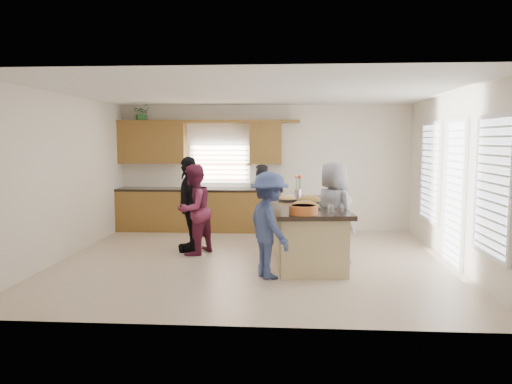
# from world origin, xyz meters

# --- Properties ---
(floor) EXTENTS (6.50, 6.50, 0.00)m
(floor) POSITION_xyz_m (0.00, 0.00, 0.00)
(floor) COLOR #C8AF95
(floor) RESTS_ON ground
(room_shell) EXTENTS (6.52, 6.02, 2.81)m
(room_shell) POSITION_xyz_m (0.00, 0.00, 1.90)
(room_shell) COLOR silver
(room_shell) RESTS_ON ground
(back_cabinetry) EXTENTS (4.08, 0.66, 2.46)m
(back_cabinetry) POSITION_xyz_m (-1.47, 2.73, 0.91)
(back_cabinetry) COLOR brown
(back_cabinetry) RESTS_ON ground
(right_wall_glazing) EXTENTS (0.06, 4.00, 2.25)m
(right_wall_glazing) POSITION_xyz_m (3.22, -0.13, 1.34)
(right_wall_glazing) COLOR white
(right_wall_glazing) RESTS_ON ground
(island) EXTENTS (1.42, 2.80, 0.95)m
(island) POSITION_xyz_m (0.85, 0.11, 0.45)
(island) COLOR tan
(island) RESTS_ON ground
(platter_front) EXTENTS (0.50, 0.50, 0.20)m
(platter_front) POSITION_xyz_m (0.84, -0.40, 0.98)
(platter_front) COLOR black
(platter_front) RESTS_ON island
(platter_mid) EXTENTS (0.43, 0.43, 0.17)m
(platter_mid) POSITION_xyz_m (0.94, 0.44, 0.98)
(platter_mid) COLOR black
(platter_mid) RESTS_ON island
(platter_back) EXTENTS (0.35, 0.35, 0.14)m
(platter_back) POSITION_xyz_m (0.55, 0.62, 0.98)
(platter_back) COLOR black
(platter_back) RESTS_ON island
(salad_bowl) EXTENTS (0.43, 0.43, 0.13)m
(salad_bowl) POSITION_xyz_m (0.79, -1.03, 1.02)
(salad_bowl) COLOR #BC5822
(salad_bowl) RESTS_ON island
(clear_cup) EXTENTS (0.09, 0.09, 0.11)m
(clear_cup) POSITION_xyz_m (1.21, -0.77, 1.01)
(clear_cup) COLOR white
(clear_cup) RESTS_ON island
(plate_stack) EXTENTS (0.21, 0.21, 0.04)m
(plate_stack) POSITION_xyz_m (0.59, 1.12, 0.97)
(plate_stack) COLOR #C594D7
(plate_stack) RESTS_ON island
(flower_vase) EXTENTS (0.14, 0.14, 0.42)m
(flower_vase) POSITION_xyz_m (0.75, 1.14, 1.17)
(flower_vase) COLOR silver
(flower_vase) RESTS_ON island
(potted_plant) EXTENTS (0.47, 0.44, 0.44)m
(potted_plant) POSITION_xyz_m (-2.72, 2.82, 2.62)
(potted_plant) COLOR #347A31
(potted_plant) RESTS_ON back_cabinetry
(woman_left_back) EXTENTS (0.39, 0.57, 1.49)m
(woman_left_back) POSITION_xyz_m (-0.07, 2.60, 0.75)
(woman_left_back) COLOR black
(woman_left_back) RESTS_ON ground
(woman_left_mid) EXTENTS (0.88, 0.97, 1.60)m
(woman_left_mid) POSITION_xyz_m (-1.10, 0.39, 0.80)
(woman_left_mid) COLOR maroon
(woman_left_mid) RESTS_ON ground
(woman_left_front) EXTENTS (0.67, 1.09, 1.73)m
(woman_left_front) POSITION_xyz_m (-1.23, 0.67, 0.87)
(woman_left_front) COLOR black
(woman_left_front) RESTS_ON ground
(woman_right_back) EXTENTS (0.98, 1.17, 1.57)m
(woman_right_back) POSITION_xyz_m (0.30, -1.02, 0.78)
(woman_right_back) COLOR #364476
(woman_right_back) RESTS_ON ground
(woman_right_front) EXTENTS (0.91, 0.98, 1.68)m
(woman_right_front) POSITION_xyz_m (1.31, -0.10, 0.84)
(woman_right_front) COLOR gray
(woman_right_front) RESTS_ON ground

